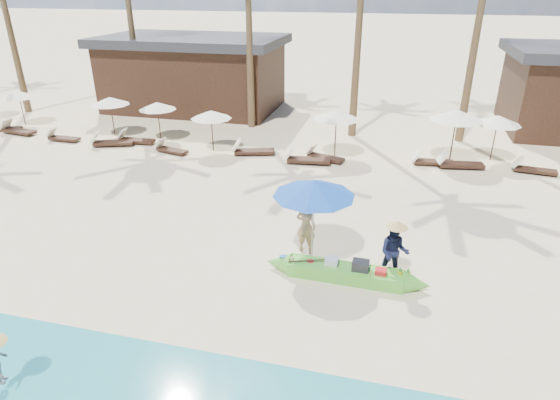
# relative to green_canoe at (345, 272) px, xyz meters

# --- Properties ---
(ground) EXTENTS (240.00, 240.00, 0.00)m
(ground) POSITION_rel_green_canoe_xyz_m (-3.37, -0.94, -0.21)
(ground) COLOR beige
(ground) RESTS_ON ground
(green_canoe) EXTENTS (4.88, 0.73, 0.62)m
(green_canoe) POSITION_rel_green_canoe_xyz_m (0.00, 0.00, 0.00)
(green_canoe) COLOR #57B838
(green_canoe) RESTS_ON ground
(tourist) EXTENTS (0.65, 0.48, 1.63)m
(tourist) POSITION_rel_green_canoe_xyz_m (-1.31, 1.17, 0.61)
(tourist) COLOR tan
(tourist) RESTS_ON ground
(vendor_green) EXTENTS (0.80, 0.63, 1.62)m
(vendor_green) POSITION_rel_green_canoe_xyz_m (1.20, 0.31, 0.60)
(vendor_green) COLOR #121733
(vendor_green) RESTS_ON ground
(blue_umbrella) EXTENTS (2.25, 2.25, 2.42)m
(blue_umbrella) POSITION_rel_green_canoe_xyz_m (-1.05, 0.83, 1.98)
(blue_umbrella) COLOR #99999E
(blue_umbrella) RESTS_ON ground
(lounger_1_right) EXTENTS (1.72, 0.97, 0.56)m
(lounger_1_right) POSITION_rel_green_canoe_xyz_m (-19.28, 9.29, -0.02)
(lounger_1_right) COLOR #382016
(lounger_1_right) RESTS_ON ground
(resort_parasol_2) EXTENTS (1.81, 1.81, 1.86)m
(resort_parasol_2) POSITION_rel_green_canoe_xyz_m (-19.04, 10.61, 1.47)
(resort_parasol_2) COLOR #382016
(resort_parasol_2) RESTS_ON ground
(lounger_2_left) EXTENTS (1.99, 0.82, 0.66)m
(lounger_2_left) POSITION_rel_green_canoe_xyz_m (-18.18, 9.02, 0.01)
(lounger_2_left) COLOR #382016
(lounger_2_left) RESTS_ON ground
(resort_parasol_3) EXTENTS (1.92, 1.92, 1.98)m
(resort_parasol_3) POSITION_rel_green_canoe_xyz_m (-13.13, 10.07, 1.57)
(resort_parasol_3) COLOR #382016
(resort_parasol_3) RESTS_ON ground
(lounger_3_left) EXTENTS (1.67, 0.55, 0.56)m
(lounger_3_left) POSITION_rel_green_canoe_xyz_m (-15.12, 8.55, -0.02)
(lounger_3_left) COLOR #382016
(lounger_3_left) RESTS_ON ground
(lounger_3_right) EXTENTS (2.03, 1.23, 0.66)m
(lounger_3_right) POSITION_rel_green_canoe_xyz_m (-12.34, 8.43, 0.01)
(lounger_3_right) COLOR #382016
(lounger_3_right) RESTS_ON ground
(resort_parasol_4) EXTENTS (1.82, 1.82, 1.88)m
(resort_parasol_4) POSITION_rel_green_canoe_xyz_m (-10.50, 10.02, 1.48)
(resort_parasol_4) COLOR #382016
(resort_parasol_4) RESTS_ON ground
(lounger_4_left) EXTENTS (1.82, 0.62, 0.61)m
(lounger_4_left) POSITION_rel_green_canoe_xyz_m (-11.43, 9.09, -0.00)
(lounger_4_left) COLOR #382016
(lounger_4_left) RESTS_ON ground
(lounger_4_right) EXTENTS (1.68, 0.87, 0.55)m
(lounger_4_right) POSITION_rel_green_canoe_xyz_m (-9.09, 8.22, -0.03)
(lounger_4_right) COLOR #382016
(lounger_4_right) RESTS_ON ground
(resort_parasol_5) EXTENTS (1.86, 1.86, 1.92)m
(resort_parasol_5) POSITION_rel_green_canoe_xyz_m (-7.27, 8.99, 1.52)
(resort_parasol_5) COLOR #382016
(resort_parasol_5) RESTS_ON ground
(lounger_5_left) EXTENTS (2.00, 1.11, 0.65)m
(lounger_5_left) POSITION_rel_green_canoe_xyz_m (-5.37, 8.88, 0.01)
(lounger_5_left) COLOR #382016
(lounger_5_left) RESTS_ON ground
(resort_parasol_6) EXTENTS (2.06, 2.06, 2.12)m
(resort_parasol_6) POSITION_rel_green_canoe_xyz_m (-1.64, 9.64, 1.70)
(resort_parasol_6) COLOR #382016
(resort_parasol_6) RESTS_ON ground
(lounger_6_left) EXTENTS (2.03, 0.82, 0.67)m
(lounger_6_left) POSITION_rel_green_canoe_xyz_m (-2.73, 8.36, 0.02)
(lounger_6_left) COLOR #382016
(lounger_6_left) RESTS_ON ground
(lounger_6_right) EXTENTS (1.80, 1.06, 0.59)m
(lounger_6_right) POSITION_rel_green_canoe_xyz_m (-2.04, 8.96, -0.01)
(lounger_6_right) COLOR #382016
(lounger_6_right) RESTS_ON ground
(resort_parasol_7) EXTENTS (2.26, 2.26, 2.33)m
(resort_parasol_7) POSITION_rel_green_canoe_xyz_m (3.40, 10.13, 1.89)
(resort_parasol_7) COLOR #382016
(resort_parasol_7) RESTS_ON ground
(lounger_7_left) EXTENTS (1.80, 0.71, 0.60)m
(lounger_7_left) POSITION_rel_green_canoe_xyz_m (2.57, 9.51, -0.01)
(lounger_7_left) COLOR #382016
(lounger_7_left) RESTS_ON ground
(lounger_7_right) EXTENTS (2.01, 0.88, 0.66)m
(lounger_7_right) POSITION_rel_green_canoe_xyz_m (3.66, 9.38, 0.01)
(lounger_7_right) COLOR #382016
(lounger_7_right) RESTS_ON ground
(resort_parasol_8) EXTENTS (1.96, 1.96, 2.02)m
(resort_parasol_8) POSITION_rel_green_canoe_xyz_m (5.17, 10.79, 1.62)
(resort_parasol_8) COLOR #382016
(resort_parasol_8) RESTS_ON ground
(lounger_8_left) EXTENTS (1.76, 0.73, 0.58)m
(lounger_8_left) POSITION_rel_green_canoe_xyz_m (6.60, 9.54, -0.02)
(lounger_8_left) COLOR #382016
(lounger_8_left) RESTS_ON ground
(pavilion_west) EXTENTS (10.80, 6.60, 4.30)m
(pavilion_west) POSITION_rel_green_canoe_xyz_m (-11.37, 16.56, 1.98)
(pavilion_west) COLOR #382016
(pavilion_west) RESTS_ON ground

